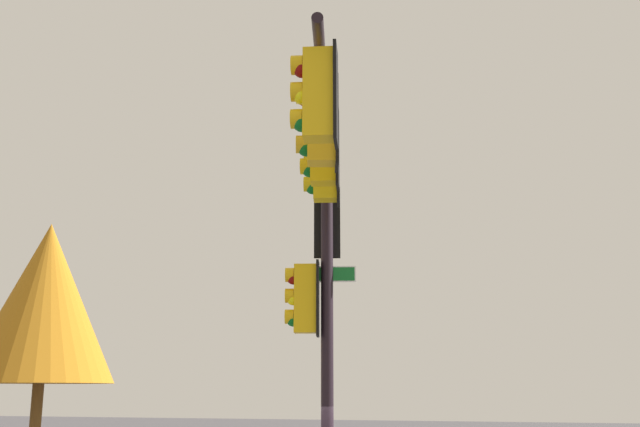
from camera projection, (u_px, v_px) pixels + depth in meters
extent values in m
cylinder|color=black|center=(327.00, 328.00, 12.20)|extent=(0.20, 0.20, 7.46)
cylinder|color=black|center=(323.00, 91.00, 10.79)|extent=(4.25, 1.28, 0.14)
cylinder|color=black|center=(325.00, 150.00, 11.85)|extent=(1.95, 0.60, 1.07)
cube|color=yellow|center=(325.00, 166.00, 11.81)|extent=(0.40, 0.43, 1.10)
cube|color=black|center=(338.00, 166.00, 11.80)|extent=(0.44, 0.15, 1.22)
sphere|color=maroon|center=(312.00, 145.00, 11.89)|extent=(0.22, 0.22, 0.22)
cylinder|color=yellow|center=(309.00, 142.00, 11.90)|extent=(0.26, 0.20, 0.23)
sphere|color=#FFFC14|center=(312.00, 166.00, 11.81)|extent=(0.22, 0.22, 0.22)
cylinder|color=yellow|center=(309.00, 163.00, 11.82)|extent=(0.26, 0.20, 0.23)
sphere|color=#0B621E|center=(312.00, 187.00, 11.73)|extent=(0.22, 0.22, 0.22)
cylinder|color=yellow|center=(309.00, 184.00, 11.75)|extent=(0.26, 0.20, 0.23)
cube|color=yellow|center=(323.00, 147.00, 10.86)|extent=(0.40, 0.43, 1.10)
cube|color=black|center=(337.00, 146.00, 10.85)|extent=(0.44, 0.14, 1.22)
sphere|color=maroon|center=(310.00, 124.00, 10.95)|extent=(0.22, 0.22, 0.22)
cylinder|color=yellow|center=(305.00, 121.00, 10.96)|extent=(0.26, 0.19, 0.23)
sphere|color=#FFFC14|center=(310.00, 147.00, 10.87)|extent=(0.22, 0.22, 0.22)
cylinder|color=yellow|center=(305.00, 144.00, 10.89)|extent=(0.26, 0.19, 0.23)
sphere|color=#0B621E|center=(309.00, 170.00, 10.79)|extent=(0.22, 0.22, 0.22)
cylinder|color=yellow|center=(305.00, 166.00, 10.81)|extent=(0.26, 0.19, 0.23)
cube|color=gold|center=(321.00, 123.00, 9.92)|extent=(0.41, 0.44, 1.10)
cube|color=black|center=(337.00, 123.00, 9.92)|extent=(0.43, 0.17, 1.22)
sphere|color=maroon|center=(306.00, 99.00, 9.99)|extent=(0.22, 0.22, 0.22)
cylinder|color=gold|center=(302.00, 95.00, 10.00)|extent=(0.26, 0.20, 0.23)
sphere|color=#FFFC14|center=(306.00, 123.00, 9.91)|extent=(0.22, 0.22, 0.22)
cylinder|color=gold|center=(301.00, 120.00, 9.92)|extent=(0.26, 0.20, 0.23)
sphere|color=#0B621E|center=(306.00, 148.00, 9.84)|extent=(0.22, 0.22, 0.22)
cylinder|color=gold|center=(301.00, 144.00, 9.85)|extent=(0.26, 0.20, 0.23)
cube|color=yellow|center=(319.00, 95.00, 8.97)|extent=(0.39, 0.42, 1.10)
cube|color=black|center=(336.00, 95.00, 8.96)|extent=(0.44, 0.14, 1.22)
sphere|color=maroon|center=(302.00, 69.00, 9.06)|extent=(0.22, 0.22, 0.22)
cylinder|color=yellow|center=(297.00, 65.00, 9.08)|extent=(0.26, 0.19, 0.23)
sphere|color=#FFFC14|center=(302.00, 96.00, 8.98)|extent=(0.22, 0.22, 0.22)
cylinder|color=yellow|center=(297.00, 92.00, 9.00)|extent=(0.26, 0.19, 0.23)
sphere|color=#0B621E|center=(302.00, 123.00, 8.91)|extent=(0.22, 0.22, 0.22)
cylinder|color=yellow|center=(297.00, 119.00, 8.92)|extent=(0.26, 0.19, 0.23)
cube|color=yellow|center=(327.00, 225.00, 12.94)|extent=(0.43, 0.40, 1.10)
cube|color=black|center=(327.00, 222.00, 12.75)|extent=(0.15, 0.44, 1.22)
sphere|color=maroon|center=(328.00, 208.00, 13.21)|extent=(0.22, 0.22, 0.22)
cylinder|color=yellow|center=(328.00, 206.00, 13.28)|extent=(0.20, 0.26, 0.23)
sphere|color=#FFFC14|center=(328.00, 227.00, 13.14)|extent=(0.22, 0.22, 0.22)
cylinder|color=yellow|center=(328.00, 225.00, 13.21)|extent=(0.20, 0.26, 0.23)
sphere|color=#0B621E|center=(328.00, 247.00, 13.06)|extent=(0.22, 0.22, 0.22)
cylinder|color=yellow|center=(328.00, 244.00, 13.13)|extent=(0.20, 0.26, 0.23)
cube|color=yellow|center=(306.00, 299.00, 12.32)|extent=(0.40, 0.43, 1.10)
cube|color=black|center=(318.00, 299.00, 12.31)|extent=(0.44, 0.15, 1.22)
sphere|color=maroon|center=(293.00, 278.00, 12.40)|extent=(0.22, 0.22, 0.22)
cylinder|color=yellow|center=(290.00, 275.00, 12.42)|extent=(0.26, 0.20, 0.23)
sphere|color=#FFFC14|center=(293.00, 299.00, 12.33)|extent=(0.22, 0.22, 0.22)
cylinder|color=yellow|center=(290.00, 296.00, 12.34)|extent=(0.26, 0.20, 0.23)
sphere|color=#0B621E|center=(293.00, 320.00, 12.25)|extent=(0.22, 0.22, 0.22)
cylinder|color=yellow|center=(289.00, 317.00, 12.26)|extent=(0.26, 0.20, 0.23)
cube|color=white|center=(322.00, 65.00, 10.65)|extent=(0.91, 0.27, 0.26)
cube|color=#116722|center=(322.00, 65.00, 10.65)|extent=(0.88, 0.27, 0.22)
cube|color=white|center=(327.00, 274.00, 12.40)|extent=(0.27, 0.91, 0.26)
cube|color=#126627|center=(327.00, 274.00, 12.40)|extent=(0.27, 0.88, 0.22)
cone|color=#AC6C18|center=(45.00, 302.00, 19.50)|extent=(3.69, 3.69, 4.10)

